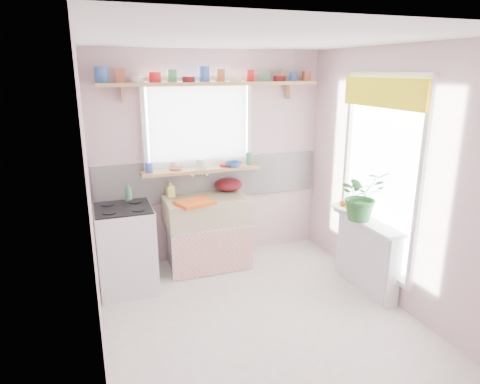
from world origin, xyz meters
name	(u,v)px	position (x,y,z in m)	size (l,w,h in m)	color
room	(288,156)	(0.66, 0.86, 1.37)	(3.20, 3.20, 3.20)	white
sink_unit	(207,232)	(-0.15, 1.29, 0.43)	(0.95, 0.65, 1.11)	white
cooker	(126,248)	(-1.10, 1.05, 0.46)	(0.58, 0.58, 0.93)	white
radiator_ledge	(367,253)	(1.30, 0.20, 0.40)	(0.22, 0.95, 0.78)	white
windowsill	(201,170)	(-0.15, 1.48, 1.14)	(1.40, 0.22, 0.04)	tan
pine_shelf	(212,84)	(0.00, 1.47, 2.12)	(2.52, 0.24, 0.04)	tan
shelf_crockery	(212,77)	(0.00, 1.47, 2.20)	(2.47, 0.11, 0.12)	#3359A5
sill_crockery	(201,164)	(-0.15, 1.48, 1.22)	(1.35, 0.11, 0.12)	#3359A5
dish_tray	(195,203)	(-0.33, 1.10, 0.87)	(0.38, 0.29, 0.04)	#DE5513
colander	(229,184)	(0.19, 1.50, 0.93)	(0.34, 0.34, 0.15)	#4F0D13
jade_plant	(362,195)	(1.21, 0.25, 1.04)	(0.47, 0.41, 0.52)	#27622A
fruit_bowl	(348,209)	(1.21, 0.47, 0.82)	(0.33, 0.33, 0.08)	white
herb_pot	(358,203)	(1.33, 0.46, 0.88)	(0.11, 0.07, 0.20)	#2F6C2B
soap_bottle_sink	(170,188)	(-0.53, 1.50, 0.94)	(0.08, 0.09, 0.19)	#DCDE62
sill_cup	(175,165)	(-0.45, 1.54, 1.21)	(0.11, 0.11, 0.09)	beige
sill_bowl	(233,164)	(0.22, 1.42, 1.19)	(0.20, 0.20, 0.06)	#2D4E94
shelf_vase	(281,75)	(0.87, 1.53, 2.21)	(0.13, 0.13, 0.14)	#AB6734
cooker_bottle	(128,191)	(-1.02, 1.27, 1.02)	(0.08, 0.08, 0.21)	#428559
fruit	(348,203)	(1.22, 0.48, 0.88)	(0.20, 0.14, 0.10)	orange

